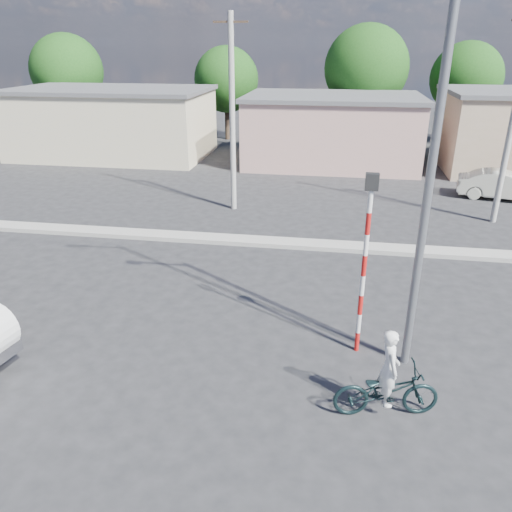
% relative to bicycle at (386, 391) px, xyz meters
% --- Properties ---
extents(ground_plane, '(120.00, 120.00, 0.00)m').
position_rel_bicycle_xyz_m(ground_plane, '(-3.69, 0.69, -0.55)').
color(ground_plane, '#252427').
rests_on(ground_plane, ground).
extents(median, '(40.00, 0.80, 0.16)m').
position_rel_bicycle_xyz_m(median, '(-3.69, 8.69, -0.47)').
color(median, '#99968E').
rests_on(median, ground).
extents(bicycle, '(2.19, 1.12, 1.10)m').
position_rel_bicycle_xyz_m(bicycle, '(0.00, 0.00, 0.00)').
color(bicycle, black).
rests_on(bicycle, ground).
extents(cyclist, '(0.49, 0.65, 1.62)m').
position_rel_bicycle_xyz_m(cyclist, '(0.00, 0.00, 0.26)').
color(cyclist, white).
rests_on(cyclist, ground).
extents(car_cream, '(4.22, 2.15, 1.33)m').
position_rel_bicycle_xyz_m(car_cream, '(6.53, 16.21, 0.11)').
color(car_cream, beige).
rests_on(car_cream, ground).
extents(traffic_pole, '(0.28, 0.18, 4.36)m').
position_rel_bicycle_xyz_m(traffic_pole, '(-0.49, 2.19, 2.04)').
color(traffic_pole, red).
rests_on(traffic_pole, ground).
extents(streetlight, '(2.34, 0.22, 9.00)m').
position_rel_bicycle_xyz_m(streetlight, '(0.44, 1.89, 4.41)').
color(streetlight, slate).
rests_on(streetlight, ground).
extents(building_row, '(37.80, 7.30, 4.44)m').
position_rel_bicycle_xyz_m(building_row, '(-2.60, 22.69, 1.58)').
color(building_row, beige).
rests_on(building_row, ground).
extents(tree_row, '(34.13, 7.32, 8.10)m').
position_rel_bicycle_xyz_m(tree_row, '(-5.96, 29.31, 4.28)').
color(tree_row, '#38281E').
rests_on(tree_row, ground).
extents(utility_poles, '(35.40, 0.24, 8.00)m').
position_rel_bicycle_xyz_m(utility_poles, '(-0.44, 12.69, 3.52)').
color(utility_poles, '#99968E').
rests_on(utility_poles, ground).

